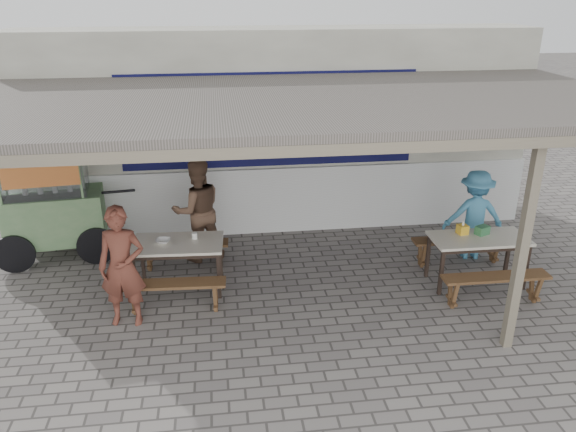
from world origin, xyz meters
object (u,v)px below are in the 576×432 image
(table_left, at_px, (178,247))
(bench_left_street, at_px, (175,290))
(vendor_cart, at_px, (52,203))
(condiment_bowl, at_px, (163,241))
(bench_right_wall, at_px, (459,245))
(patron_wall_side, at_px, (198,210))
(bench_left_wall, at_px, (184,249))
(condiment_jar, at_px, (195,236))
(table_right, at_px, (479,242))
(patron_street_side, at_px, (122,267))
(tissue_box, at_px, (462,229))
(donation_box, at_px, (482,230))
(patron_right_table, at_px, (474,215))
(bench_right_street, at_px, (495,283))

(table_left, height_order, bench_left_street, table_left)
(vendor_cart, relative_size, condiment_bowl, 10.54)
(bench_right_wall, bearing_deg, patron_wall_side, 170.12)
(bench_left_wall, bearing_deg, condiment_jar, -65.33)
(table_right, distance_m, patron_wall_side, 4.32)
(patron_street_side, bearing_deg, tissue_box, 12.71)
(vendor_cart, height_order, patron_wall_side, vendor_cart)
(donation_box, bearing_deg, bench_left_street, -175.67)
(vendor_cart, height_order, patron_right_table, vendor_cart)
(bench_left_wall, bearing_deg, donation_box, -8.61)
(bench_left_wall, distance_m, tissue_box, 4.25)
(patron_right_table, distance_m, donation_box, 0.80)
(table_left, relative_size, patron_wall_side, 0.79)
(table_left, height_order, bench_right_street, table_left)
(condiment_bowl, bearing_deg, condiment_jar, 9.89)
(bench_right_street, relative_size, donation_box, 7.75)
(table_right, relative_size, bench_right_wall, 0.94)
(bench_right_street, bearing_deg, condiment_jar, 165.26)
(bench_right_wall, relative_size, vendor_cart, 0.71)
(table_right, distance_m, bench_right_street, 0.70)
(table_left, relative_size, patron_street_side, 0.81)
(table_left, distance_m, bench_right_street, 4.50)
(patron_street_side, distance_m, condiment_jar, 1.28)
(bench_left_street, xyz_separation_m, tissue_box, (4.21, 0.40, 0.48))
(patron_street_side, bearing_deg, donation_box, 11.72)
(table_left, relative_size, condiment_jar, 15.06)
(patron_wall_side, bearing_deg, table_left, 59.42)
(bench_right_street, bearing_deg, table_left, 167.37)
(table_right, xyz_separation_m, bench_right_wall, (0.00, 0.62, -0.33))
(bench_right_street, bearing_deg, bench_right_wall, 90.00)
(bench_left_street, xyz_separation_m, bench_left_wall, (0.07, 1.27, 0.00))
(table_right, height_order, tissue_box, tissue_box)
(patron_wall_side, xyz_separation_m, patron_right_table, (4.41, -0.51, -0.10))
(bench_right_wall, height_order, vendor_cart, vendor_cart)
(patron_wall_side, bearing_deg, bench_right_wall, 154.92)
(table_right, height_order, bench_right_street, table_right)
(donation_box, bearing_deg, patron_wall_side, 163.09)
(tissue_box, bearing_deg, patron_right_table, 53.82)
(condiment_bowl, bearing_deg, bench_left_street, -76.07)
(patron_street_side, relative_size, patron_right_table, 1.10)
(donation_box, bearing_deg, bench_right_street, -96.75)
(vendor_cart, distance_m, condiment_bowl, 2.24)
(patron_street_side, height_order, patron_wall_side, patron_wall_side)
(patron_right_table, xyz_separation_m, tissue_box, (-0.51, -0.70, 0.08))
(table_left, relative_size, bench_left_wall, 0.95)
(tissue_box, bearing_deg, table_right, -36.94)
(bench_left_street, height_order, bench_right_wall, same)
(patron_street_side, height_order, tissue_box, patron_street_side)
(patron_street_side, height_order, condiment_bowl, patron_street_side)
(patron_street_side, bearing_deg, table_right, 10.72)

